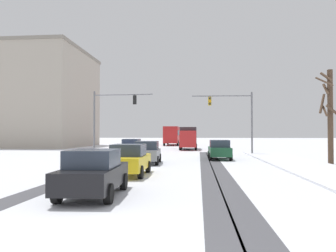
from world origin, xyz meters
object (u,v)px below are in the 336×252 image
object	(u,v)px
bus_oncoming	(173,134)
box_truck_delivery	(188,137)
traffic_signal_near_right	(235,112)
car_black_fifth	(94,173)
car_yellow_cab_fourth	(129,160)
bare_tree_sidewalk_mid	(330,113)
car_blue_lead	(132,147)
traffic_signal_near_left	(110,111)
office_building_far_left_block	(9,99)
car_grey_third	(147,152)
car_dark_green_second	(219,150)

from	to	relation	value
bus_oncoming	box_truck_delivery	world-z (taller)	bus_oncoming
traffic_signal_near_right	car_black_fifth	distance (m)	24.70
car_yellow_cab_fourth	bus_oncoming	bearing A→B (deg)	91.63
bus_oncoming	bare_tree_sidewalk_mid	distance (m)	39.21
bus_oncoming	car_yellow_cab_fourth	bearing A→B (deg)	-88.37
car_yellow_cab_fourth	car_blue_lead	bearing A→B (deg)	101.28
traffic_signal_near_left	car_blue_lead	bearing A→B (deg)	-5.88
car_black_fifth	bus_oncoming	bearing A→B (deg)	91.41
traffic_signal_near_right	box_truck_delivery	size ratio (longest dim) A/B	0.87
traffic_signal_near_right	office_building_far_left_block	world-z (taller)	office_building_far_left_block
traffic_signal_near_left	bus_oncoming	xyz separation A→B (m)	(4.11, 28.07, -2.44)
car_blue_lead	car_grey_third	world-z (taller)	same
box_truck_delivery	bare_tree_sidewalk_mid	distance (m)	23.14
traffic_signal_near_right	car_yellow_cab_fourth	size ratio (longest dim) A/B	1.58
car_yellow_cab_fourth	office_building_far_left_block	distance (m)	45.63
office_building_far_left_block	bare_tree_sidewalk_mid	bearing A→B (deg)	-34.37
car_yellow_cab_fourth	bus_oncoming	size ratio (longest dim) A/B	0.37
car_blue_lead	box_truck_delivery	bearing A→B (deg)	66.66
bare_tree_sidewalk_mid	car_blue_lead	bearing A→B (deg)	152.43
car_grey_third	bare_tree_sidewalk_mid	xyz separation A→B (m)	(12.88, 0.58, 2.78)
car_grey_third	traffic_signal_near_right	bearing A→B (deg)	56.02
car_grey_third	bare_tree_sidewalk_mid	size ratio (longest dim) A/B	0.63
traffic_signal_near_right	car_grey_third	world-z (taller)	traffic_signal_near_right
car_dark_green_second	box_truck_delivery	world-z (taller)	box_truck_delivery
car_black_fifth	office_building_far_left_block	world-z (taller)	office_building_far_left_block
car_grey_third	box_truck_delivery	size ratio (longest dim) A/B	0.56
traffic_signal_near_left	car_grey_third	size ratio (longest dim) A/B	1.55
car_black_fifth	office_building_far_left_block	distance (m)	50.06
traffic_signal_near_left	office_building_far_left_block	size ratio (longest dim) A/B	0.25
traffic_signal_near_right	car_yellow_cab_fourth	bearing A→B (deg)	-112.67
traffic_signal_near_right	car_grey_third	distance (m)	13.88
car_yellow_cab_fourth	box_truck_delivery	bearing A→B (deg)	85.46
traffic_signal_near_right	office_building_far_left_block	distance (m)	39.80
traffic_signal_near_left	car_grey_third	bearing A→B (deg)	-60.01
bare_tree_sidewalk_mid	office_building_far_left_block	size ratio (longest dim) A/B	0.25
traffic_signal_near_right	car_yellow_cab_fourth	distance (m)	19.49
car_black_fifth	bare_tree_sidewalk_mid	size ratio (longest dim) A/B	0.63
bus_oncoming	office_building_far_left_block	distance (m)	28.90
traffic_signal_near_right	traffic_signal_near_left	bearing A→B (deg)	-171.00
car_dark_green_second	office_building_far_left_block	xyz separation A→B (m)	(-33.53, 24.26, 7.13)
bus_oncoming	bare_tree_sidewalk_mid	xyz separation A→B (m)	(14.02, -36.58, 1.60)
traffic_signal_near_left	bus_oncoming	bearing A→B (deg)	81.68
car_grey_third	bare_tree_sidewalk_mid	distance (m)	13.19
car_blue_lead	bus_oncoming	bearing A→B (deg)	86.30
traffic_signal_near_left	box_truck_delivery	xyz separation A→B (m)	(7.55, 11.98, -2.80)
car_black_fifth	box_truck_delivery	distance (m)	33.32
traffic_signal_near_right	traffic_signal_near_left	distance (m)	12.89
box_truck_delivery	bare_tree_sidewalk_mid	xyz separation A→B (m)	(10.58, -20.49, 1.96)
car_black_fifth	car_yellow_cab_fourth	bearing A→B (deg)	89.65
car_black_fifth	traffic_signal_near_right	bearing A→B (deg)	72.33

